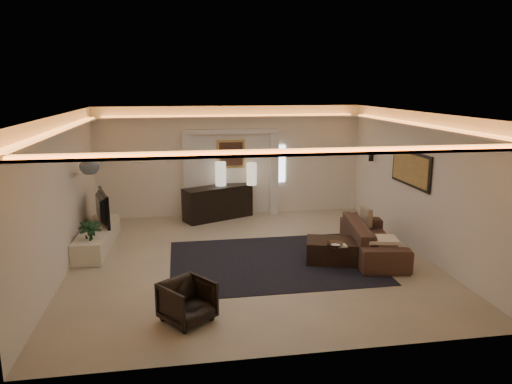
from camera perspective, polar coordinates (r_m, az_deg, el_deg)
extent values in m
plane|color=tan|center=(9.60, -0.60, -8.13)|extent=(7.00, 7.00, 0.00)
plane|color=white|center=(8.98, -0.65, 9.43)|extent=(7.00, 7.00, 0.00)
plane|color=silver|center=(12.59, -3.05, 3.73)|extent=(7.00, 0.00, 7.00)
plane|color=silver|center=(5.87, 4.61, -6.90)|extent=(7.00, 0.00, 7.00)
plane|color=silver|center=(9.33, -22.39, -0.42)|extent=(0.00, 7.00, 7.00)
plane|color=silver|center=(10.30, 19.01, 1.02)|extent=(0.00, 7.00, 7.00)
cube|color=silver|center=(9.00, -0.64, 7.65)|extent=(7.00, 7.00, 0.04)
cube|color=white|center=(12.81, 2.99, 3.43)|extent=(0.25, 0.03, 1.00)
cube|color=black|center=(9.48, 2.00, -8.38)|extent=(4.00, 3.00, 0.01)
cube|color=silver|center=(12.48, -8.23, 1.91)|extent=(0.22, 0.20, 2.20)
cube|color=silver|center=(12.73, 2.17, 2.24)|extent=(0.22, 0.20, 2.20)
cube|color=silver|center=(12.39, -3.04, 7.32)|extent=(2.52, 0.20, 0.12)
cube|color=tan|center=(12.53, -3.04, 4.61)|extent=(0.74, 0.04, 0.74)
cube|color=#4C2D1E|center=(12.51, -3.03, 4.60)|extent=(0.62, 0.02, 0.62)
cube|color=black|center=(10.50, 18.20, 2.68)|extent=(0.04, 1.64, 0.74)
cube|color=tan|center=(10.49, 18.07, 2.68)|extent=(0.02, 1.50, 0.62)
cylinder|color=black|center=(12.16, 13.73, 4.16)|extent=(0.12, 0.12, 0.22)
cube|color=silver|center=(10.62, -20.53, 2.34)|extent=(0.10, 0.55, 0.04)
cube|color=black|center=(12.39, -4.62, -1.40)|extent=(1.89, 1.27, 0.91)
cylinder|color=beige|center=(12.38, -4.28, 1.87)|extent=(0.34, 0.34, 0.62)
cylinder|color=beige|center=(12.43, -0.54, 1.94)|extent=(0.33, 0.33, 0.58)
cube|color=beige|center=(10.74, -18.58, -5.25)|extent=(0.68, 2.35, 0.44)
imported|color=black|center=(10.89, -18.54, -1.80)|extent=(1.25, 0.49, 0.72)
cylinder|color=black|center=(11.73, -17.86, -1.58)|extent=(0.13, 0.13, 0.35)
imported|color=slate|center=(10.10, -19.48, 3.21)|extent=(0.43, 0.43, 0.41)
imported|color=black|center=(9.95, -19.35, -5.64)|extent=(0.61, 0.61, 0.81)
imported|color=#3C2B19|center=(10.04, 13.90, -5.47)|extent=(2.47, 1.28, 0.69)
cube|color=beige|center=(9.36, 14.88, -5.55)|extent=(0.68, 0.59, 0.06)
cube|color=tan|center=(10.87, 13.15, -2.91)|extent=(0.14, 0.41, 0.40)
cube|color=black|center=(9.56, 9.96, -7.11)|extent=(1.40, 1.01, 0.47)
imported|color=#402B1B|center=(9.10, 9.42, -6.48)|extent=(0.42, 0.42, 0.08)
cube|color=white|center=(9.14, 10.00, -6.59)|extent=(0.27, 0.20, 0.03)
imported|color=black|center=(7.21, -8.29, -12.96)|extent=(0.94, 0.95, 0.62)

